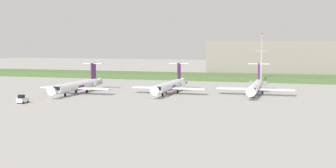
% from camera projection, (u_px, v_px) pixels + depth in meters
% --- Properties ---
extents(ground_plane, '(500.00, 500.00, 0.00)m').
position_uv_depth(ground_plane, '(186.00, 87.00, 152.08)').
color(ground_plane, '#9E9B96').
extents(grass_berm, '(320.00, 20.00, 2.19)m').
position_uv_depth(grass_berm, '(205.00, 77.00, 183.95)').
color(grass_berm, '#4C6B38').
rests_on(grass_berm, ground).
extents(regional_jet_nearest, '(22.81, 31.00, 9.00)m').
position_uv_depth(regional_jet_nearest, '(78.00, 85.00, 131.68)').
color(regional_jet_nearest, silver).
rests_on(regional_jet_nearest, ground).
extents(regional_jet_second, '(22.81, 31.00, 9.00)m').
position_uv_depth(regional_jet_second, '(170.00, 85.00, 131.74)').
color(regional_jet_second, silver).
rests_on(regional_jet_second, ground).
extents(regional_jet_third, '(22.81, 31.00, 9.00)m').
position_uv_depth(regional_jet_third, '(256.00, 86.00, 128.75)').
color(regional_jet_third, silver).
rests_on(regional_jet_third, ground).
extents(antenna_mast, '(4.40, 0.50, 19.21)m').
position_uv_depth(antenna_mast, '(261.00, 63.00, 161.03)').
color(antenna_mast, '#B2B2B7').
rests_on(antenna_mast, ground).
extents(distant_hangar, '(63.35, 26.30, 16.34)m').
position_uv_depth(distant_hangar, '(279.00, 59.00, 197.30)').
color(distant_hangar, gray).
rests_on(distant_hangar, ground).
extents(baggage_tug, '(1.72, 3.20, 2.30)m').
position_uv_depth(baggage_tug, '(23.00, 99.00, 110.04)').
color(baggage_tug, silver).
rests_on(baggage_tug, ground).
extents(safety_cone_front_marker, '(0.44, 0.44, 0.55)m').
position_uv_depth(safety_cone_front_marker, '(33.00, 100.00, 114.24)').
color(safety_cone_front_marker, orange).
rests_on(safety_cone_front_marker, ground).
extents(safety_cone_mid_marker, '(0.44, 0.44, 0.55)m').
position_uv_depth(safety_cone_mid_marker, '(42.00, 101.00, 113.19)').
color(safety_cone_mid_marker, orange).
rests_on(safety_cone_mid_marker, ground).
extents(safety_cone_rear_marker, '(0.44, 0.44, 0.55)m').
position_uv_depth(safety_cone_rear_marker, '(52.00, 101.00, 111.97)').
color(safety_cone_rear_marker, orange).
rests_on(safety_cone_rear_marker, ground).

